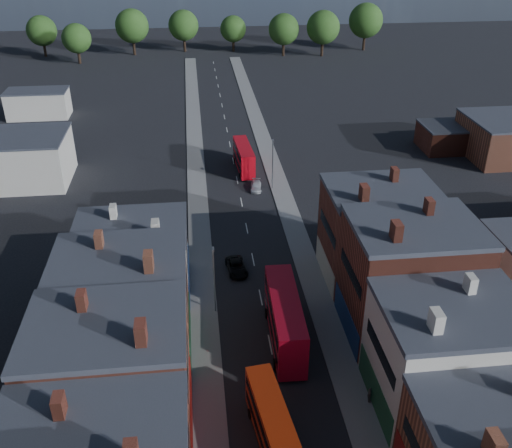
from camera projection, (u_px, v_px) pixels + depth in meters
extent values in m
cube|color=gray|center=(199.00, 224.00, 79.38)|extent=(3.00, 200.00, 0.12)
cube|color=gray|center=(291.00, 219.00, 80.66)|extent=(3.00, 200.00, 0.12)
cylinder|color=slate|center=(214.00, 281.00, 60.22)|extent=(0.16, 0.16, 8.00)
cube|color=slate|center=(213.00, 249.00, 58.28)|extent=(0.25, 0.70, 0.25)
cylinder|color=slate|center=(273.00, 165.00, 87.30)|extent=(0.16, 0.16, 8.00)
cube|color=slate|center=(273.00, 141.00, 85.35)|extent=(0.25, 0.70, 0.25)
cube|color=#AF280A|center=(272.00, 425.00, 45.75)|extent=(3.41, 9.92, 3.89)
cube|color=black|center=(272.00, 431.00, 46.12)|extent=(3.38, 9.16, 0.80)
cube|color=black|center=(272.00, 416.00, 45.30)|extent=(3.38, 9.16, 0.80)
cylinder|color=black|center=(250.00, 414.00, 49.05)|extent=(0.37, 0.91, 0.88)
cylinder|color=black|center=(275.00, 409.00, 49.50)|extent=(0.37, 0.91, 0.88)
cube|color=#B40A1E|center=(285.00, 319.00, 56.61)|extent=(3.09, 12.27, 4.88)
cube|color=black|center=(285.00, 326.00, 57.07)|extent=(3.12, 11.29, 1.00)
cube|color=black|center=(285.00, 309.00, 56.04)|extent=(3.12, 11.29, 1.00)
cylinder|color=black|center=(275.00, 364.00, 54.21)|extent=(0.36, 1.12, 1.11)
cylinder|color=black|center=(304.00, 363.00, 54.42)|extent=(0.36, 1.12, 1.11)
cylinder|color=black|center=(267.00, 313.00, 61.01)|extent=(0.36, 1.12, 1.11)
cylinder|color=black|center=(292.00, 312.00, 61.22)|extent=(0.36, 1.12, 1.11)
cube|color=red|center=(244.00, 157.00, 94.66)|extent=(2.84, 10.10, 3.99)
cube|color=black|center=(244.00, 161.00, 95.03)|extent=(2.85, 9.31, 0.82)
cube|color=black|center=(244.00, 152.00, 94.19)|extent=(2.85, 9.31, 0.82)
cylinder|color=black|center=(240.00, 176.00, 92.64)|extent=(0.32, 0.92, 0.91)
cylinder|color=black|center=(254.00, 175.00, 92.98)|extent=(0.32, 0.92, 0.91)
cylinder|color=black|center=(235.00, 160.00, 98.15)|extent=(0.32, 0.92, 0.91)
cylinder|color=black|center=(248.00, 160.00, 98.48)|extent=(0.32, 0.92, 0.91)
imported|color=black|center=(237.00, 267.00, 68.74)|extent=(2.67, 4.88, 1.30)
imported|color=silver|center=(256.00, 186.00, 88.83)|extent=(2.11, 4.10, 1.14)
imported|color=#605B52|center=(370.00, 395.00, 50.34)|extent=(0.58, 0.98, 1.56)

